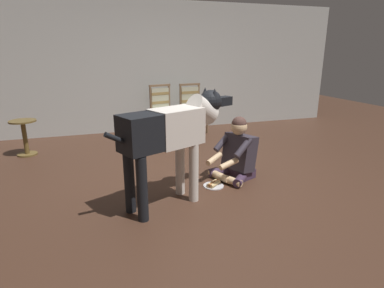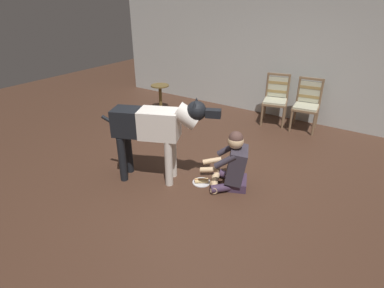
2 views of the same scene
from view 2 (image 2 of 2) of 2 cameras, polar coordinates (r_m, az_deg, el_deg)
name	(u,v)px [view 2 (image 2 of 2)]	position (r m, az deg, el deg)	size (l,w,h in m)	color
ground_plane	(201,179)	(4.49, 1.59, -6.45)	(14.37, 14.37, 0.00)	#442B1E
back_wall	(285,54)	(6.76, 16.73, 15.52)	(8.30, 0.10, 2.60)	#B7BBB8
dining_chair_left_of_pair	(276,97)	(6.51, 15.22, 8.44)	(0.56, 0.56, 0.98)	brown
dining_chair_right_of_pair	(307,102)	(6.36, 20.48, 7.28)	(0.51, 0.51, 0.98)	brown
person_sitting_on_floor	(233,165)	(4.20, 7.48, -3.80)	(0.70, 0.62, 0.82)	#412E47
large_dog	(155,127)	(4.16, -6.76, 3.16)	(1.52, 0.77, 1.22)	silver
hot_dog_on_plate	(201,181)	(4.39, 1.76, -6.87)	(0.25, 0.25, 0.06)	silver
round_side_table	(160,95)	(7.11, -5.86, 8.95)	(0.41, 0.41, 0.57)	brown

